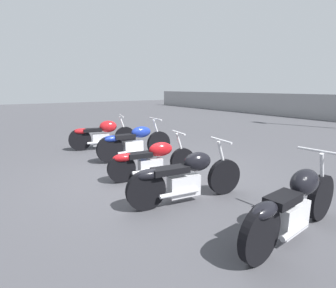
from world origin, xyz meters
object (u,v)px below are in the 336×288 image
Objects in this scene: motorcycle_slot_2 at (152,160)px; motorcycle_slot_3 at (185,177)px; motorcycle_slot_0 at (102,134)px; motorcycle_slot_1 at (134,142)px; motorcycle_slot_4 at (294,205)px.

motorcycle_slot_3 is at bearing 2.83° from motorcycle_slot_2.
motorcycle_slot_0 is 3.12m from motorcycle_slot_2.
motorcycle_slot_1 is 1.56m from motorcycle_slot_2.
motorcycle_slot_1 is at bearing 175.15° from motorcycle_slot_2.
motorcycle_slot_2 is (1.51, -0.36, -0.06)m from motorcycle_slot_1.
motorcycle_slot_3 is (4.44, -0.20, -0.03)m from motorcycle_slot_0.
motorcycle_slot_3 is at bearing -6.96° from motorcycle_slot_1.
motorcycle_slot_1 reaches higher than motorcycle_slot_2.
motorcycle_slot_2 is 2.94m from motorcycle_slot_4.
motorcycle_slot_4 is at bearing 14.56° from motorcycle_slot_2.
motorcycle_slot_4 is at bearing 2.21° from motorcycle_slot_1.
motorcycle_slot_4 is (2.92, 0.32, 0.06)m from motorcycle_slot_2.
motorcycle_slot_1 reaches higher than motorcycle_slot_0.
motorcycle_slot_3 reaches higher than motorcycle_slot_2.
motorcycle_slot_0 is 0.95× the size of motorcycle_slot_1.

